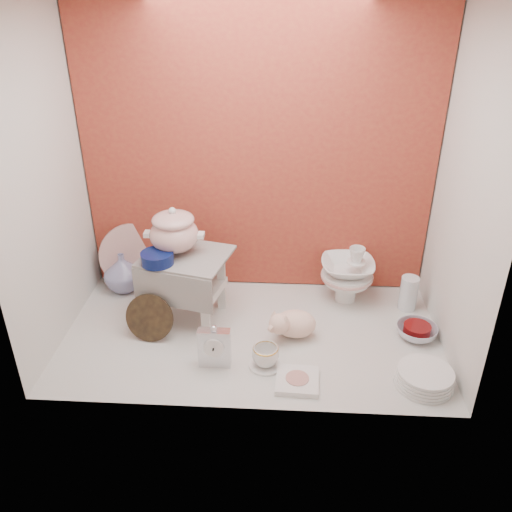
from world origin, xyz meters
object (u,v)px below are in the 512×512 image
at_px(plush_pig, 295,323).
at_px(mantel_clock, 214,346).
at_px(soup_tureen, 174,230).
at_px(gold_rim_teacup, 265,356).
at_px(step_stool, 188,285).
at_px(blue_white_vase, 123,272).
at_px(floral_platter, 132,255).
at_px(crystal_bowl, 417,332).
at_px(porcelain_tower, 347,274).
at_px(dinner_plate_stack, 425,378).

bearing_deg(plush_pig, mantel_clock, -159.59).
bearing_deg(soup_tureen, gold_rim_teacup, -41.94).
relative_size(soup_tureen, mantel_clock, 1.33).
relative_size(step_stool, blue_white_vase, 1.85).
bearing_deg(blue_white_vase, mantel_clock, -46.39).
distance_m(step_stool, gold_rim_teacup, 0.57).
bearing_deg(floral_platter, gold_rim_teacup, -41.51).
relative_size(step_stool, floral_platter, 1.12).
bearing_deg(floral_platter, crystal_bowl, -15.95).
bearing_deg(crystal_bowl, soup_tureen, 172.28).
relative_size(step_stool, porcelain_tower, 1.27).
height_order(dinner_plate_stack, porcelain_tower, porcelain_tower).
bearing_deg(dinner_plate_stack, plush_pig, 150.47).
distance_m(gold_rim_teacup, dinner_plate_stack, 0.68).
bearing_deg(step_stool, soup_tureen, 167.49).
height_order(gold_rim_teacup, dinner_plate_stack, gold_rim_teacup).
bearing_deg(porcelain_tower, step_stool, -167.07).
bearing_deg(dinner_plate_stack, floral_platter, 152.23).
distance_m(step_stool, porcelain_tower, 0.83).
xyz_separation_m(soup_tureen, crystal_bowl, (1.18, -0.16, -0.43)).
relative_size(blue_white_vase, crystal_bowl, 1.12).
height_order(plush_pig, crystal_bowl, plush_pig).
height_order(soup_tureen, blue_white_vase, soup_tureen).
height_order(soup_tureen, mantel_clock, soup_tureen).
bearing_deg(soup_tureen, mantel_clock, -60.64).
bearing_deg(dinner_plate_stack, blue_white_vase, 155.20).
relative_size(gold_rim_teacup, dinner_plate_stack, 0.47).
bearing_deg(blue_white_vase, plush_pig, -21.87).
bearing_deg(gold_rim_teacup, porcelain_tower, 54.82).
distance_m(mantel_clock, porcelain_tower, 0.85).
height_order(floral_platter, plush_pig, floral_platter).
bearing_deg(plush_pig, floral_platter, 140.72).
distance_m(floral_platter, blue_white_vase, 0.11).
height_order(floral_platter, gold_rim_teacup, floral_platter).
xyz_separation_m(mantel_clock, dinner_plate_stack, (0.90, -0.08, -0.07)).
relative_size(blue_white_vase, dinner_plate_stack, 0.87).
height_order(blue_white_vase, porcelain_tower, porcelain_tower).
xyz_separation_m(floral_platter, blue_white_vase, (-0.04, -0.08, -0.07)).
bearing_deg(step_stool, dinner_plate_stack, -9.25).
bearing_deg(step_stool, crystal_bowl, 7.46).
bearing_deg(step_stool, porcelain_tower, 27.06).
bearing_deg(soup_tureen, floral_platter, 139.14).
bearing_deg(gold_rim_teacup, mantel_clock, -178.48).
bearing_deg(dinner_plate_stack, gold_rim_teacup, 173.06).
bearing_deg(floral_platter, porcelain_tower, -5.26).
xyz_separation_m(soup_tureen, mantel_clock, (0.24, -0.42, -0.36)).
xyz_separation_m(floral_platter, plush_pig, (0.90, -0.45, -0.10)).
distance_m(plush_pig, crystal_bowl, 0.58).
height_order(blue_white_vase, gold_rim_teacup, blue_white_vase).
distance_m(step_stool, floral_platter, 0.47).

